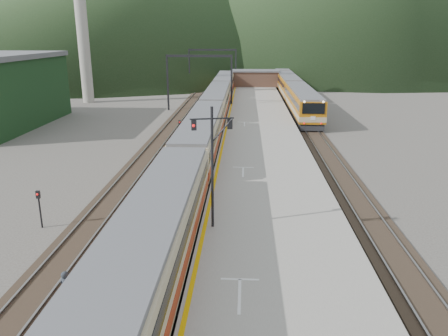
# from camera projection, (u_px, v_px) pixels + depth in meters

# --- Properties ---
(track_main) EXTENTS (2.60, 200.00, 0.23)m
(track_main) POSITION_uv_depth(u_px,v_px,m) (211.00, 132.00, 49.96)
(track_main) COLOR black
(track_main) RESTS_ON ground
(track_far) EXTENTS (2.60, 200.00, 0.23)m
(track_far) POSITION_uv_depth(u_px,v_px,m) (168.00, 131.00, 50.20)
(track_far) COLOR black
(track_far) RESTS_ON ground
(track_second) EXTENTS (2.60, 200.00, 0.23)m
(track_second) POSITION_uv_depth(u_px,v_px,m) (312.00, 133.00, 49.40)
(track_second) COLOR black
(track_second) RESTS_ON ground
(platform) EXTENTS (8.00, 100.00, 1.00)m
(platform) POSITION_uv_depth(u_px,v_px,m) (261.00, 132.00, 47.65)
(platform) COLOR gray
(platform) RESTS_ON ground
(gantry_near) EXTENTS (9.55, 0.25, 8.00)m
(gantry_near) POSITION_uv_depth(u_px,v_px,m) (199.00, 72.00, 62.79)
(gantry_near) COLOR black
(gantry_near) RESTS_ON ground
(gantry_far) EXTENTS (9.55, 0.25, 8.00)m
(gantry_far) POSITION_uv_depth(u_px,v_px,m) (212.00, 61.00, 86.65)
(gantry_far) COLOR black
(gantry_far) RESTS_ON ground
(smokestack) EXTENTS (1.80, 1.80, 30.00)m
(smokestack) POSITION_uv_depth(u_px,v_px,m) (80.00, 6.00, 67.63)
(smokestack) COLOR #9E998E
(smokestack) RESTS_ON ground
(station_shed) EXTENTS (9.40, 4.40, 3.10)m
(station_shed) POSITION_uv_depth(u_px,v_px,m) (255.00, 78.00, 85.22)
(station_shed) COLOR #4C3327
(station_shed) RESTS_ON platform
(hill_d) EXTENTS (200.00, 200.00, 55.00)m
(hill_d) POSITION_uv_depth(u_px,v_px,m) (21.00, 2.00, 238.59)
(hill_d) COLOR #294721
(hill_d) RESTS_ON ground
(main_train) EXTENTS (3.00, 82.13, 3.66)m
(main_train) POSITION_uv_depth(u_px,v_px,m) (211.00, 115.00, 48.89)
(main_train) COLOR tan
(main_train) RESTS_ON track_main
(second_train) EXTENTS (3.06, 62.71, 3.73)m
(second_train) POSITION_uv_depth(u_px,v_px,m) (288.00, 84.00, 78.88)
(second_train) COLOR #A55F0D
(second_train) RESTS_ON track_second
(signal_mast) EXTENTS (2.16, 0.62, 6.40)m
(signal_mast) POSITION_uv_depth(u_px,v_px,m) (212.00, 155.00, 22.07)
(signal_mast) COLOR black
(signal_mast) RESTS_ON platform
(short_signal_b) EXTENTS (0.23, 0.17, 2.27)m
(short_signal_b) POSITION_uv_depth(u_px,v_px,m) (180.00, 128.00, 45.19)
(short_signal_b) COLOR black
(short_signal_b) RESTS_ON ground
(short_signal_c) EXTENTS (0.23, 0.18, 2.27)m
(short_signal_c) POSITION_uv_depth(u_px,v_px,m) (39.00, 204.00, 24.99)
(short_signal_c) COLOR black
(short_signal_c) RESTS_ON ground
(worker) EXTENTS (0.70, 0.58, 1.65)m
(worker) POSITION_uv_depth(u_px,v_px,m) (67.00, 289.00, 17.81)
(worker) COLOR #252B33
(worker) RESTS_ON ground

